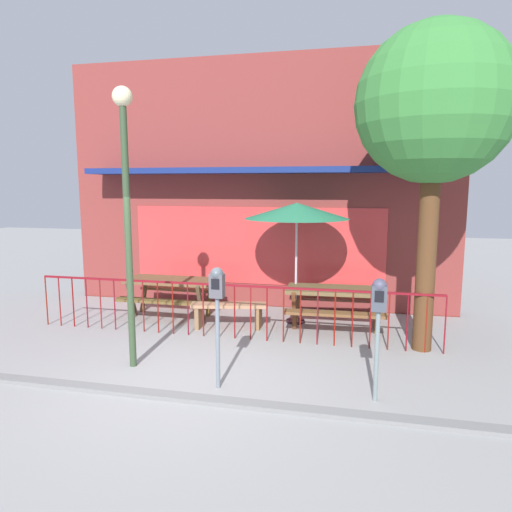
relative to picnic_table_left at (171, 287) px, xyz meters
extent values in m
plane|color=gray|center=(1.52, -3.07, -0.61)|extent=(40.00, 40.00, 0.00)
cube|color=#552016|center=(1.52, 1.44, -0.61)|extent=(8.57, 0.54, 0.01)
cube|color=maroon|center=(1.52, 1.44, 2.08)|extent=(8.57, 0.50, 5.38)
cube|color=#D83838|center=(1.52, 1.18, 0.74)|extent=(5.57, 0.02, 1.70)
cube|color=navy|center=(1.52, 0.83, 2.36)|extent=(7.29, 0.73, 0.12)
cube|color=maroon|center=(1.52, -1.11, 0.34)|extent=(7.20, 0.04, 0.04)
cylinder|color=maroon|center=(-2.08, -1.11, -0.14)|extent=(0.02, 0.02, 0.95)
cylinder|color=maroon|center=(-1.80, -1.11, -0.14)|extent=(0.02, 0.02, 0.95)
cylinder|color=maroon|center=(-1.51, -1.11, -0.14)|extent=(0.02, 0.02, 0.95)
cylinder|color=maroon|center=(-1.22, -1.11, -0.14)|extent=(0.02, 0.02, 0.95)
cylinder|color=maroon|center=(-0.93, -1.11, -0.14)|extent=(0.02, 0.02, 0.95)
cylinder|color=maroon|center=(-0.64, -1.11, -0.14)|extent=(0.02, 0.02, 0.95)
cylinder|color=maroon|center=(-0.36, -1.11, -0.14)|extent=(0.02, 0.02, 0.95)
cylinder|color=maroon|center=(-0.07, -1.11, -0.14)|extent=(0.02, 0.02, 0.95)
cylinder|color=maroon|center=(0.22, -1.11, -0.14)|extent=(0.02, 0.02, 0.95)
cylinder|color=maroon|center=(0.51, -1.11, -0.14)|extent=(0.02, 0.02, 0.95)
cylinder|color=maroon|center=(0.80, -1.11, -0.14)|extent=(0.02, 0.02, 0.95)
cylinder|color=maroon|center=(1.08, -1.11, -0.14)|extent=(0.02, 0.02, 0.95)
cylinder|color=maroon|center=(1.37, -1.11, -0.14)|extent=(0.02, 0.02, 0.95)
cylinder|color=maroon|center=(1.66, -1.11, -0.14)|extent=(0.02, 0.02, 0.95)
cylinder|color=maroon|center=(1.95, -1.11, -0.14)|extent=(0.02, 0.02, 0.95)
cylinder|color=maroon|center=(2.24, -1.11, -0.14)|extent=(0.02, 0.02, 0.95)
cylinder|color=maroon|center=(2.52, -1.11, -0.14)|extent=(0.02, 0.02, 0.95)
cylinder|color=maroon|center=(2.81, -1.11, -0.14)|extent=(0.02, 0.02, 0.95)
cylinder|color=maroon|center=(3.10, -1.11, -0.14)|extent=(0.02, 0.02, 0.95)
cylinder|color=maroon|center=(3.39, -1.11, -0.14)|extent=(0.02, 0.02, 0.95)
cylinder|color=maroon|center=(3.68, -1.11, -0.14)|extent=(0.02, 0.02, 0.95)
cylinder|color=maroon|center=(3.96, -1.11, -0.14)|extent=(0.02, 0.02, 0.95)
cylinder|color=maroon|center=(4.25, -1.11, -0.14)|extent=(0.02, 0.02, 0.95)
cylinder|color=maroon|center=(4.54, -1.11, -0.14)|extent=(0.02, 0.02, 0.95)
cylinder|color=maroon|center=(4.83, -1.11, -0.14)|extent=(0.02, 0.02, 0.95)
cylinder|color=maroon|center=(5.12, -1.11, -0.14)|extent=(0.02, 0.02, 0.95)
cube|color=brown|center=(0.00, 0.00, 0.13)|extent=(1.80, 0.77, 0.07)
cube|color=brown|center=(0.00, -0.55, -0.17)|extent=(1.80, 0.27, 0.05)
cube|color=brown|center=(0.00, 0.55, -0.17)|extent=(1.80, 0.27, 0.05)
cube|color=#503B2B|center=(-0.74, -0.28, -0.24)|extent=(0.07, 0.35, 0.78)
cube|color=brown|center=(-0.74, 0.28, -0.24)|extent=(0.07, 0.35, 0.78)
cube|color=brown|center=(0.74, -0.28, -0.24)|extent=(0.07, 0.35, 0.78)
cube|color=brown|center=(0.74, 0.28, -0.24)|extent=(0.07, 0.35, 0.78)
cube|color=brown|center=(3.34, -0.15, 0.13)|extent=(1.83, 0.84, 0.07)
cube|color=brown|center=(3.36, -0.70, -0.17)|extent=(1.81, 0.34, 0.05)
cube|color=brown|center=(3.32, 0.40, -0.17)|extent=(1.81, 0.34, 0.05)
cube|color=brown|center=(2.62, -0.46, -0.24)|extent=(0.09, 0.35, 0.78)
cube|color=brown|center=(2.59, 0.10, -0.24)|extent=(0.09, 0.35, 0.78)
cube|color=brown|center=(4.09, -0.40, -0.24)|extent=(0.09, 0.35, 0.78)
cube|color=brown|center=(4.07, 0.16, -0.24)|extent=(0.09, 0.35, 0.78)
cylinder|color=black|center=(2.56, 0.10, -0.59)|extent=(0.36, 0.36, 0.05)
cylinder|color=#BDAEBB|center=(2.56, 0.10, 0.53)|extent=(0.04, 0.04, 2.29)
cone|color=#287C55|center=(2.56, 0.10, 1.58)|extent=(2.00, 2.00, 0.30)
cube|color=#A67755|center=(1.40, -0.57, -0.16)|extent=(1.44, 0.59, 0.06)
cube|color=brown|center=(0.85, -0.68, -0.39)|extent=(0.08, 0.29, 0.45)
cube|color=brown|center=(1.95, -0.46, -0.39)|extent=(0.08, 0.29, 0.45)
cylinder|color=slate|center=(1.98, -3.10, 0.00)|extent=(0.06, 0.06, 1.23)
cube|color=#4E4D55|center=(1.98, -3.10, 0.77)|extent=(0.18, 0.14, 0.31)
sphere|color=#475057|center=(1.98, -3.10, 0.93)|extent=(0.17, 0.17, 0.17)
cube|color=black|center=(1.98, -3.18, 0.81)|extent=(0.11, 0.01, 0.14)
cylinder|color=slate|center=(4.00, -3.03, -0.03)|extent=(0.06, 0.06, 1.15)
cube|color=#414753|center=(4.00, -3.03, 0.70)|extent=(0.18, 0.14, 0.32)
sphere|color=#444459|center=(4.00, -3.03, 0.86)|extent=(0.17, 0.17, 0.17)
cube|color=black|center=(4.00, -3.10, 0.74)|extent=(0.11, 0.01, 0.14)
cylinder|color=#50311B|center=(4.80, -0.97, 1.00)|extent=(0.30, 0.30, 3.22)
sphere|color=#377E37|center=(4.80, -0.97, 3.27)|extent=(2.41, 2.41, 2.41)
cylinder|color=#32462C|center=(0.52, -2.66, 1.26)|extent=(0.10, 0.10, 3.75)
sphere|color=beige|center=(0.52, -2.66, 3.26)|extent=(0.28, 0.28, 0.28)
cube|color=slate|center=(1.52, -3.53, -0.61)|extent=(12.00, 0.20, 0.11)
camera|label=1|loc=(3.76, -8.70, 2.05)|focal=32.61mm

